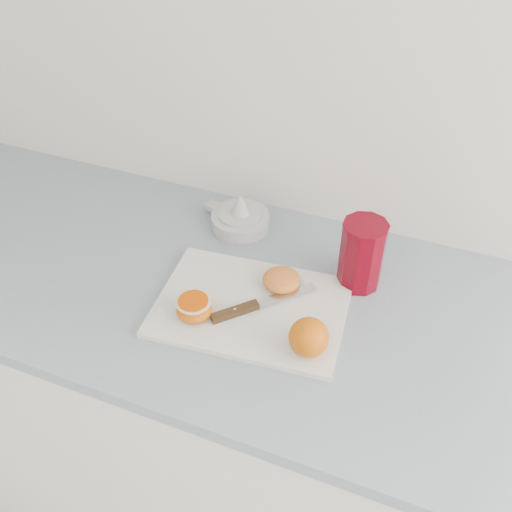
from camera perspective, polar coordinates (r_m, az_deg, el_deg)
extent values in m
cube|color=white|center=(1.52, -0.74, -16.15)|extent=(2.30, 0.60, 0.86)
cube|color=#8B9BAB|center=(1.17, -0.92, -4.05)|extent=(2.36, 0.64, 0.03)
cube|color=silver|center=(1.12, -0.50, -5.13)|extent=(0.39, 0.30, 0.01)
sphere|color=orange|center=(1.01, 5.30, -8.09)|extent=(0.07, 0.07, 0.07)
ellipsoid|color=orange|center=(1.09, -6.22, -5.31)|extent=(0.07, 0.07, 0.04)
cylinder|color=#FFDDA2|center=(1.07, -6.29, -4.57)|extent=(0.07, 0.07, 0.00)
cylinder|color=#E05500|center=(1.07, -6.30, -4.48)|extent=(0.06, 0.06, 0.00)
ellipsoid|color=orange|center=(1.14, 2.57, -2.37)|extent=(0.08, 0.08, 0.03)
cylinder|color=orange|center=(1.14, 2.58, -2.01)|extent=(0.06, 0.06, 0.00)
cube|color=#402511|center=(1.09, -2.11, -5.58)|extent=(0.08, 0.08, 0.01)
cube|color=#B7B7BC|center=(1.13, 3.07, -3.87)|extent=(0.10, 0.10, 0.00)
cylinder|color=#B7B7BC|center=(1.09, -2.11, -5.58)|extent=(0.01, 0.01, 0.01)
cylinder|color=silver|center=(1.31, -1.58, 3.52)|extent=(0.13, 0.13, 0.03)
cylinder|color=silver|center=(1.30, -1.59, 4.23)|extent=(0.10, 0.10, 0.01)
cone|color=silver|center=(1.28, -1.62, 5.25)|extent=(0.05, 0.05, 0.05)
cube|color=silver|center=(1.36, -4.14, 4.87)|extent=(0.05, 0.04, 0.01)
ellipsoid|color=#E55710|center=(1.29, -1.42, 4.09)|extent=(0.01, 0.01, 0.00)
ellipsoid|color=#E55710|center=(1.31, -1.67, 4.85)|extent=(0.01, 0.01, 0.00)
ellipsoid|color=#E55710|center=(1.29, -2.06, 4.18)|extent=(0.01, 0.01, 0.00)
ellipsoid|color=#E55710|center=(1.29, -0.80, 4.28)|extent=(0.01, 0.01, 0.00)
cylinder|color=#6F000F|center=(1.15, 10.51, 0.07)|extent=(0.09, 0.09, 0.14)
cylinder|color=#F66900|center=(1.19, 10.20, -1.97)|extent=(0.07, 0.07, 0.02)
cylinder|color=#6F000F|center=(1.11, 10.97, 3.02)|extent=(0.09, 0.09, 0.00)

